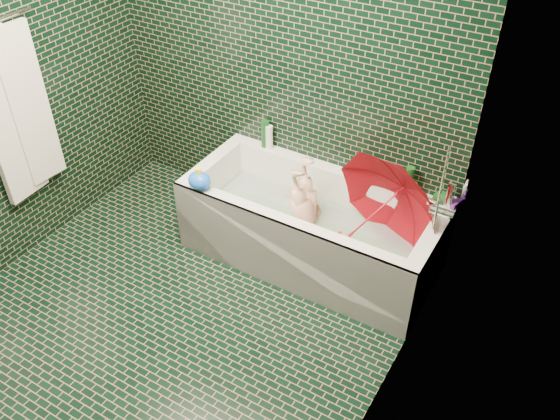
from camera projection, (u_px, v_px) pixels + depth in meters
The scene contains 19 objects.
floor at pixel (167, 328), 3.65m from camera, with size 2.80×2.80×0.00m, color black.
wall_back at pixel (283, 56), 3.83m from camera, with size 2.80×2.80×0.00m, color black.
wall_right at pixel (385, 248), 2.36m from camera, with size 2.80×2.80×0.00m, color black.
bathtub at pixel (310, 235), 4.03m from camera, with size 1.70×0.75×0.55m.
bath_mat at pixel (311, 239), 4.07m from camera, with size 1.35×0.47×0.01m, color green.
water at pixel (312, 223), 3.98m from camera, with size 1.48×0.53×0.00m, color silver.
towel at pixel (16, 114), 3.68m from camera, with size 0.08×0.44×1.12m.
faucet at pixel (440, 206), 3.36m from camera, with size 0.18×0.19×0.55m.
child at pixel (306, 221), 3.98m from camera, with size 0.32×0.21×0.87m, color #E3AC8D.
umbrella at pixel (375, 213), 3.64m from camera, with size 0.71×0.71×0.62m, color red.
soap_bottle_a at pixel (450, 204), 3.74m from camera, with size 0.10×0.10×0.25m, color white.
soap_bottle_b at pixel (448, 208), 3.71m from camera, with size 0.08×0.08×0.18m, color #56217D.
soap_bottle_c at pixel (437, 203), 3.74m from camera, with size 0.13×0.13×0.16m, color #134315.
bottle_right_tall at pixel (409, 181), 3.76m from camera, with size 0.06×0.06×0.20m, color #134315.
bottle_right_pump at pixel (450, 195), 3.66m from camera, with size 0.05×0.05×0.18m, color silver.
bottle_left_tall at pixel (265, 134), 4.22m from camera, with size 0.06×0.06×0.20m, color #134315.
bottle_left_short at pixel (269, 137), 4.21m from camera, with size 0.05×0.05×0.18m, color white.
rubber_duck at pixel (410, 187), 3.82m from camera, with size 0.11×0.08×0.09m.
bath_toy at pixel (199, 180), 3.83m from camera, with size 0.18×0.16×0.15m.
Camera 1 is at (1.84, -1.73, 2.83)m, focal length 38.00 mm.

